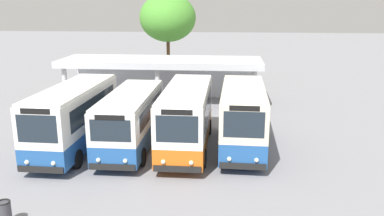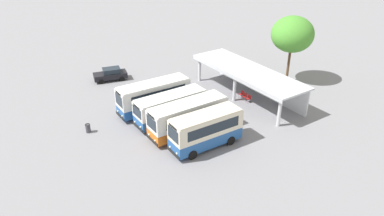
{
  "view_description": "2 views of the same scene",
  "coord_description": "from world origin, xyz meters",
  "px_view_note": "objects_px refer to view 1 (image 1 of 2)",
  "views": [
    {
      "loc": [
        4.61,
        -17.73,
        7.54
      ],
      "look_at": [
        2.66,
        4.42,
        1.71
      ],
      "focal_mm": 37.63,
      "sensor_mm": 36.0,
      "label": 1
    },
    {
      "loc": [
        27.93,
        -14.19,
        18.84
      ],
      "look_at": [
        0.48,
        4.25,
        1.29
      ],
      "focal_mm": 33.7,
      "sensor_mm": 36.0,
      "label": 2
    }
  ],
  "objects_px": {
    "waiting_chair_end_by_column": "(160,97)",
    "city_bus_second_in_row": "(131,118)",
    "city_bus_fourth_amber": "(243,116)",
    "city_bus_middle_cream": "(187,115)",
    "litter_bin_apron": "(4,213)",
    "city_bus_nearest_orange": "(74,115)",
    "waiting_chair_second_from_end": "(168,98)",
    "waiting_chair_middle_seat": "(177,98)"
  },
  "relations": [
    {
      "from": "waiting_chair_end_by_column",
      "to": "city_bus_second_in_row",
      "type": "bearing_deg",
      "value": -89.37
    },
    {
      "from": "city_bus_second_in_row",
      "to": "city_bus_fourth_amber",
      "type": "bearing_deg",
      "value": 2.08
    },
    {
      "from": "city_bus_middle_cream",
      "to": "litter_bin_apron",
      "type": "height_order",
      "value": "city_bus_middle_cream"
    },
    {
      "from": "city_bus_middle_cream",
      "to": "litter_bin_apron",
      "type": "relative_size",
      "value": 9.0
    },
    {
      "from": "city_bus_nearest_orange",
      "to": "litter_bin_apron",
      "type": "bearing_deg",
      "value": -87.99
    },
    {
      "from": "city_bus_fourth_amber",
      "to": "waiting_chair_second_from_end",
      "type": "relative_size",
      "value": 8.13
    },
    {
      "from": "waiting_chair_middle_seat",
      "to": "litter_bin_apron",
      "type": "distance_m",
      "value": 18.02
    },
    {
      "from": "city_bus_fourth_amber",
      "to": "litter_bin_apron",
      "type": "distance_m",
      "value": 11.86
    },
    {
      "from": "city_bus_middle_cream",
      "to": "litter_bin_apron",
      "type": "bearing_deg",
      "value": -124.28
    },
    {
      "from": "waiting_chair_end_by_column",
      "to": "litter_bin_apron",
      "type": "xyz_separation_m",
      "value": [
        -2.54,
        -17.69,
        -0.07
      ]
    },
    {
      "from": "city_bus_second_in_row",
      "to": "litter_bin_apron",
      "type": "bearing_deg",
      "value": -108.43
    },
    {
      "from": "waiting_chair_second_from_end",
      "to": "litter_bin_apron",
      "type": "height_order",
      "value": "litter_bin_apron"
    },
    {
      "from": "city_bus_second_in_row",
      "to": "waiting_chair_end_by_column",
      "type": "height_order",
      "value": "city_bus_second_in_row"
    },
    {
      "from": "city_bus_nearest_orange",
      "to": "litter_bin_apron",
      "type": "xyz_separation_m",
      "value": [
        0.27,
        -7.58,
        -1.4
      ]
    },
    {
      "from": "waiting_chair_end_by_column",
      "to": "waiting_chair_second_from_end",
      "type": "height_order",
      "value": "same"
    },
    {
      "from": "waiting_chair_second_from_end",
      "to": "waiting_chair_middle_seat",
      "type": "relative_size",
      "value": 1.0
    },
    {
      "from": "city_bus_second_in_row",
      "to": "city_bus_middle_cream",
      "type": "bearing_deg",
      "value": 4.18
    },
    {
      "from": "city_bus_fourth_amber",
      "to": "waiting_chair_middle_seat",
      "type": "distance_m",
      "value": 10.6
    },
    {
      "from": "city_bus_second_in_row",
      "to": "waiting_chair_end_by_column",
      "type": "xyz_separation_m",
      "value": [
        -0.11,
        9.74,
        -1.16
      ]
    },
    {
      "from": "city_bus_nearest_orange",
      "to": "waiting_chair_second_from_end",
      "type": "bearing_deg",
      "value": 70.85
    },
    {
      "from": "city_bus_nearest_orange",
      "to": "waiting_chair_second_from_end",
      "type": "distance_m",
      "value": 10.66
    },
    {
      "from": "city_bus_second_in_row",
      "to": "waiting_chair_end_by_column",
      "type": "bearing_deg",
      "value": 90.63
    },
    {
      "from": "city_bus_middle_cream",
      "to": "waiting_chair_second_from_end",
      "type": "bearing_deg",
      "value": 104.13
    },
    {
      "from": "city_bus_nearest_orange",
      "to": "litter_bin_apron",
      "type": "relative_size",
      "value": 9.0
    },
    {
      "from": "waiting_chair_middle_seat",
      "to": "litter_bin_apron",
      "type": "height_order",
      "value": "litter_bin_apron"
    },
    {
      "from": "city_bus_nearest_orange",
      "to": "city_bus_middle_cream",
      "type": "distance_m",
      "value": 5.86
    },
    {
      "from": "city_bus_middle_cream",
      "to": "waiting_chair_middle_seat",
      "type": "bearing_deg",
      "value": 100.26
    },
    {
      "from": "waiting_chair_middle_seat",
      "to": "litter_bin_apron",
      "type": "bearing_deg",
      "value": -102.36
    },
    {
      "from": "waiting_chair_end_by_column",
      "to": "waiting_chair_second_from_end",
      "type": "bearing_deg",
      "value": -10.98
    },
    {
      "from": "city_bus_second_in_row",
      "to": "city_bus_middle_cream",
      "type": "xyz_separation_m",
      "value": [
        2.92,
        0.21,
        0.15
      ]
    },
    {
      "from": "city_bus_nearest_orange",
      "to": "waiting_chair_middle_seat",
      "type": "bearing_deg",
      "value": 67.64
    },
    {
      "from": "city_bus_fourth_amber",
      "to": "waiting_chair_second_from_end",
      "type": "distance_m",
      "value": 10.87
    },
    {
      "from": "city_bus_second_in_row",
      "to": "city_bus_fourth_amber",
      "type": "height_order",
      "value": "city_bus_fourth_amber"
    },
    {
      "from": "city_bus_fourth_amber",
      "to": "waiting_chair_end_by_column",
      "type": "distance_m",
      "value": 11.31
    },
    {
      "from": "litter_bin_apron",
      "to": "city_bus_second_in_row",
      "type": "bearing_deg",
      "value": 71.57
    },
    {
      "from": "waiting_chair_end_by_column",
      "to": "waiting_chair_middle_seat",
      "type": "xyz_separation_m",
      "value": [
        1.31,
        -0.09,
        0.0
      ]
    },
    {
      "from": "litter_bin_apron",
      "to": "waiting_chair_end_by_column",
      "type": "bearing_deg",
      "value": 81.82
    },
    {
      "from": "city_bus_second_in_row",
      "to": "waiting_chair_second_from_end",
      "type": "relative_size",
      "value": 9.0
    },
    {
      "from": "city_bus_fourth_amber",
      "to": "waiting_chair_middle_seat",
      "type": "xyz_separation_m",
      "value": [
        -4.63,
        9.44,
        -1.35
      ]
    },
    {
      "from": "waiting_chair_end_by_column",
      "to": "waiting_chair_middle_seat",
      "type": "height_order",
      "value": "same"
    },
    {
      "from": "city_bus_fourth_amber",
      "to": "litter_bin_apron",
      "type": "bearing_deg",
      "value": -136.1
    },
    {
      "from": "waiting_chair_second_from_end",
      "to": "city_bus_fourth_amber",
      "type": "bearing_deg",
      "value": -60.67
    }
  ]
}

